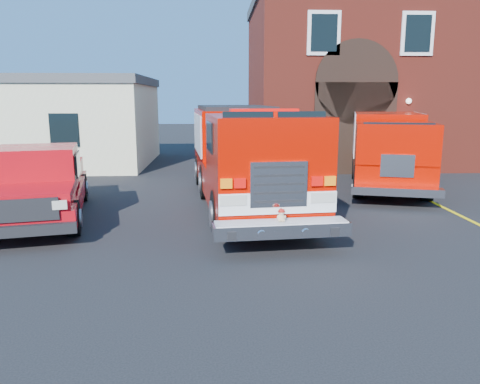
{
  "coord_description": "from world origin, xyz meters",
  "views": [
    {
      "loc": [
        -0.48,
        -11.33,
        3.36
      ],
      "look_at": [
        0.0,
        -1.2,
        1.3
      ],
      "focal_mm": 35.0,
      "sensor_mm": 36.0,
      "label": 1
    }
  ],
  "objects_px": {
    "fire_station": "(394,80)",
    "pickup_truck": "(40,185)",
    "secondary_truck": "(387,146)",
    "fire_engine": "(245,155)",
    "side_building": "(49,121)"
  },
  "relations": [
    {
      "from": "fire_station",
      "to": "fire_engine",
      "type": "height_order",
      "value": "fire_station"
    },
    {
      "from": "fire_station",
      "to": "secondary_truck",
      "type": "xyz_separation_m",
      "value": [
        -2.88,
        -7.43,
        -2.76
      ]
    },
    {
      "from": "fire_engine",
      "to": "pickup_truck",
      "type": "relative_size",
      "value": 1.55
    },
    {
      "from": "side_building",
      "to": "secondary_truck",
      "type": "xyz_separation_m",
      "value": [
        15.11,
        -6.44,
        -0.71
      ]
    },
    {
      "from": "side_building",
      "to": "fire_engine",
      "type": "xyz_separation_m",
      "value": [
        9.35,
        -9.77,
        -0.6
      ]
    },
    {
      "from": "fire_engine",
      "to": "secondary_truck",
      "type": "xyz_separation_m",
      "value": [
        5.76,
        3.32,
        -0.1
      ]
    },
    {
      "from": "side_building",
      "to": "fire_engine",
      "type": "distance_m",
      "value": 13.54
    },
    {
      "from": "fire_station",
      "to": "pickup_truck",
      "type": "height_order",
      "value": "fire_station"
    },
    {
      "from": "fire_engine",
      "to": "pickup_truck",
      "type": "xyz_separation_m",
      "value": [
        -5.81,
        -1.51,
        -0.63
      ]
    },
    {
      "from": "fire_engine",
      "to": "pickup_truck",
      "type": "bearing_deg",
      "value": -165.47
    },
    {
      "from": "side_building",
      "to": "secondary_truck",
      "type": "height_order",
      "value": "side_building"
    },
    {
      "from": "fire_station",
      "to": "pickup_truck",
      "type": "bearing_deg",
      "value": -139.67
    },
    {
      "from": "secondary_truck",
      "to": "fire_engine",
      "type": "bearing_deg",
      "value": -150.0
    },
    {
      "from": "fire_station",
      "to": "pickup_truck",
      "type": "xyz_separation_m",
      "value": [
        -14.44,
        -12.26,
        -3.28
      ]
    },
    {
      "from": "side_building",
      "to": "fire_engine",
      "type": "height_order",
      "value": "side_building"
    }
  ]
}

